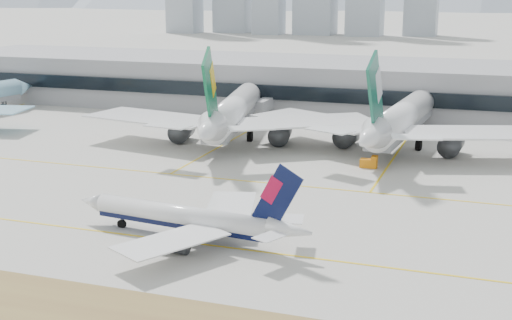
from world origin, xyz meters
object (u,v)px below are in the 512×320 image
at_px(widebody_cathay, 400,121).
at_px(terminal, 369,88).
at_px(widebody_eva, 231,114).
at_px(taxiing_airliner, 190,219).

distance_m(widebody_cathay, terminal, 49.67).
xyz_separation_m(widebody_eva, widebody_cathay, (39.88, 4.73, -0.04)).
distance_m(taxiing_airliner, widebody_cathay, 74.41).
relative_size(widebody_eva, widebody_cathay, 0.99).
bearing_deg(terminal, widebody_eva, -114.79).
height_order(taxiing_airliner, terminal, terminal).
bearing_deg(widebody_cathay, terminal, 22.91).
height_order(taxiing_airliner, widebody_eva, widebody_eva).
height_order(widebody_eva, terminal, widebody_eva).
height_order(widebody_eva, widebody_cathay, widebody_eva).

